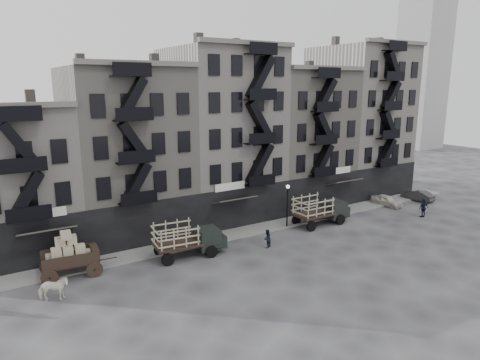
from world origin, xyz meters
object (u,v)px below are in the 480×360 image
wagon (68,250)px  stake_truck_west (188,237)px  car_east (387,200)px  policeman (423,208)px  stake_truck_east (321,208)px  car_far (418,195)px  horse (53,289)px  pedestrian_mid (267,239)px

wagon → stake_truck_west: wagon is taller
car_east → policeman: policeman is taller
stake_truck_east → car_far: stake_truck_east is taller
horse → policeman: (35.66, -1.59, 0.17)m
stake_truck_east → pedestrian_mid: (-8.05, -2.23, -0.91)m
stake_truck_west → car_far: size_ratio=1.57×
pedestrian_mid → stake_truck_east: bearing=171.8°
stake_truck_west → policeman: bearing=-2.2°
stake_truck_west → stake_truck_east: bearing=7.3°
car_far → pedestrian_mid: 24.08m
wagon → policeman: 34.45m
horse → stake_truck_west: (10.42, 2.02, 0.84)m
wagon → car_far: size_ratio=1.13×
stake_truck_east → car_east: stake_truck_east is taller
car_far → pedestrian_mid: size_ratio=2.37×
horse → pedestrian_mid: size_ratio=1.20×
stake_truck_east → policeman: size_ratio=3.07×
pedestrian_mid → car_east: bearing=165.7°
policeman → pedestrian_mid: bearing=4.8°
car_east → pedestrian_mid: pedestrian_mid is taller
stake_truck_east → horse: bearing=-173.9°
stake_truck_east → car_far: (15.88, 0.45, -1.08)m
stake_truck_west → policeman: 25.50m
horse → car_far: bearing=-67.7°
wagon → car_far: 39.30m
car_east → stake_truck_west: bearing=177.9°
stake_truck_west → stake_truck_east: (14.53, 0.35, 0.05)m
horse → car_east: 36.03m
horse → car_east: size_ratio=0.53×
wagon → stake_truck_east: bearing=2.8°
car_far → pedestrian_mid: bearing=0.1°
stake_truck_east → car_far: size_ratio=1.58×
stake_truck_west → stake_truck_east: 14.54m
wagon → pedestrian_mid: wagon is taller
stake_truck_west → car_east: 25.51m
horse → stake_truck_east: 25.09m
horse → car_east: horse is taller
stake_truck_east → policeman: bearing=-19.6°
stake_truck_east → car_far: bearing=2.3°
wagon → car_east: (34.32, 0.01, -1.37)m
car_far → pedestrian_mid: pedestrian_mid is taller
stake_truck_east → car_east: bearing=5.4°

